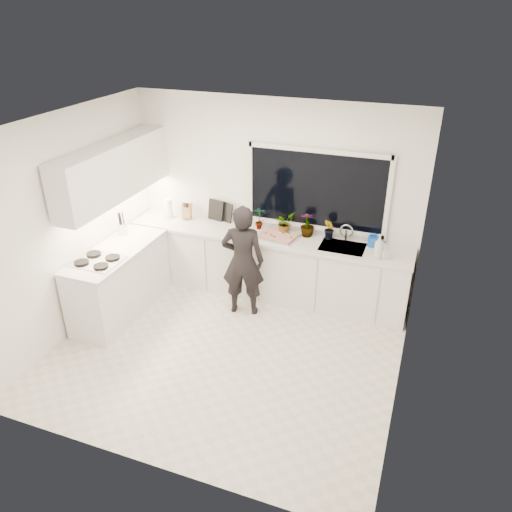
% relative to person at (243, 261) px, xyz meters
% --- Properties ---
extents(floor, '(4.00, 3.50, 0.02)m').
position_rel_person_xyz_m(floor, '(0.13, -0.90, -0.78)').
color(floor, beige).
rests_on(floor, ground).
extents(wall_back, '(4.00, 0.02, 2.70)m').
position_rel_person_xyz_m(wall_back, '(0.13, 0.86, 0.58)').
color(wall_back, white).
rests_on(wall_back, ground).
extents(wall_left, '(0.02, 3.50, 2.70)m').
position_rel_person_xyz_m(wall_left, '(-1.88, -0.90, 0.58)').
color(wall_left, white).
rests_on(wall_left, ground).
extents(wall_right, '(0.02, 3.50, 2.70)m').
position_rel_person_xyz_m(wall_right, '(2.14, -0.90, 0.58)').
color(wall_right, white).
rests_on(wall_right, ground).
extents(ceiling, '(4.00, 3.50, 0.02)m').
position_rel_person_xyz_m(ceiling, '(0.13, -0.90, 1.94)').
color(ceiling, white).
rests_on(ceiling, wall_back).
extents(window, '(1.80, 0.02, 1.00)m').
position_rel_person_xyz_m(window, '(0.73, 0.83, 0.78)').
color(window, black).
rests_on(window, wall_back).
extents(base_cabinets_back, '(3.92, 0.58, 0.88)m').
position_rel_person_xyz_m(base_cabinets_back, '(0.13, 0.55, -0.33)').
color(base_cabinets_back, white).
rests_on(base_cabinets_back, floor).
extents(base_cabinets_left, '(0.58, 1.60, 0.88)m').
position_rel_person_xyz_m(base_cabinets_left, '(-1.54, -0.55, -0.33)').
color(base_cabinets_left, white).
rests_on(base_cabinets_left, floor).
extents(countertop_back, '(3.94, 0.62, 0.04)m').
position_rel_person_xyz_m(countertop_back, '(0.13, 0.54, 0.13)').
color(countertop_back, silver).
rests_on(countertop_back, base_cabinets_back).
extents(countertop_left, '(0.62, 1.60, 0.04)m').
position_rel_person_xyz_m(countertop_left, '(-1.54, -0.55, 0.13)').
color(countertop_left, silver).
rests_on(countertop_left, base_cabinets_left).
extents(upper_cabinets, '(0.34, 2.10, 0.70)m').
position_rel_person_xyz_m(upper_cabinets, '(-1.66, -0.20, 1.08)').
color(upper_cabinets, white).
rests_on(upper_cabinets, wall_left).
extents(sink, '(0.58, 0.42, 0.14)m').
position_rel_person_xyz_m(sink, '(1.18, 0.55, 0.10)').
color(sink, silver).
rests_on(sink, countertop_back).
extents(faucet, '(0.03, 0.03, 0.22)m').
position_rel_person_xyz_m(faucet, '(1.18, 0.75, 0.26)').
color(faucet, silver).
rests_on(faucet, countertop_back).
extents(stovetop, '(0.56, 0.48, 0.03)m').
position_rel_person_xyz_m(stovetop, '(-1.56, -0.90, 0.17)').
color(stovetop, black).
rests_on(stovetop, countertop_left).
extents(person, '(0.63, 0.48, 1.53)m').
position_rel_person_xyz_m(person, '(0.00, 0.00, 0.00)').
color(person, black).
rests_on(person, floor).
extents(pizza_tray, '(0.57, 0.46, 0.03)m').
position_rel_person_xyz_m(pizza_tray, '(0.31, 0.52, 0.17)').
color(pizza_tray, '#B5B4B9').
rests_on(pizza_tray, countertop_back).
extents(pizza, '(0.52, 0.41, 0.01)m').
position_rel_person_xyz_m(pizza, '(0.31, 0.52, 0.19)').
color(pizza, red).
rests_on(pizza, pizza_tray).
extents(watering_can, '(0.14, 0.14, 0.13)m').
position_rel_person_xyz_m(watering_can, '(1.54, 0.71, 0.22)').
color(watering_can, blue).
rests_on(watering_can, countertop_back).
extents(paper_towel_roll, '(0.14, 0.14, 0.26)m').
position_rel_person_xyz_m(paper_towel_roll, '(-1.42, 0.65, 0.28)').
color(paper_towel_roll, white).
rests_on(paper_towel_roll, countertop_back).
extents(knife_block, '(0.15, 0.12, 0.22)m').
position_rel_person_xyz_m(knife_block, '(-1.15, 0.69, 0.26)').
color(knife_block, '#9B7348').
rests_on(knife_block, countertop_back).
extents(utensil_crock, '(0.14, 0.14, 0.16)m').
position_rel_person_xyz_m(utensil_crock, '(-1.72, -0.10, 0.23)').
color(utensil_crock, silver).
rests_on(utensil_crock, countertop_left).
extents(picture_frame_large, '(0.21, 0.10, 0.28)m').
position_rel_person_xyz_m(picture_frame_large, '(-0.57, 0.79, 0.29)').
color(picture_frame_large, black).
rests_on(picture_frame_large, countertop_back).
extents(picture_frame_small, '(0.25, 0.07, 0.30)m').
position_rel_person_xyz_m(picture_frame_small, '(-0.73, 0.79, 0.30)').
color(picture_frame_small, black).
rests_on(picture_frame_small, countertop_back).
extents(herb_plants, '(1.18, 0.33, 0.34)m').
position_rel_person_xyz_m(herb_plants, '(0.45, 0.71, 0.31)').
color(herb_plants, '#26662D').
rests_on(herb_plants, countertop_back).
extents(soap_bottles, '(0.22, 0.14, 0.30)m').
position_rel_person_xyz_m(soap_bottles, '(1.67, 0.40, 0.29)').
color(soap_bottles, '#D8BF66').
rests_on(soap_bottles, countertop_back).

